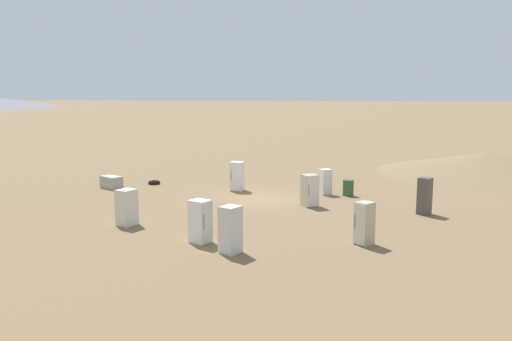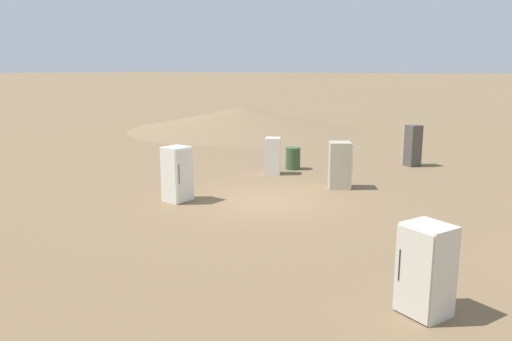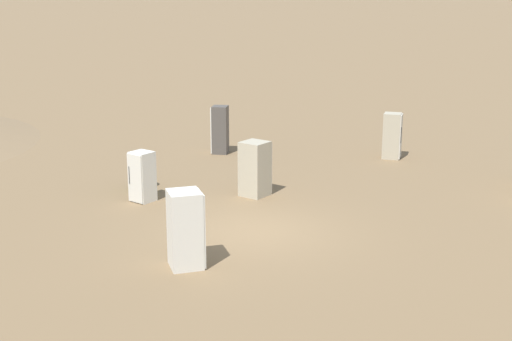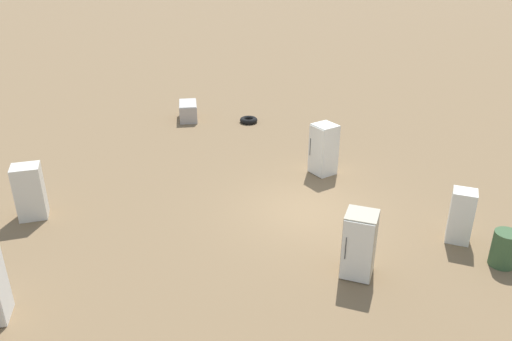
{
  "view_description": "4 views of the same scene",
  "coord_description": "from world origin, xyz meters",
  "px_view_note": "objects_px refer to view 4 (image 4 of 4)",
  "views": [
    {
      "loc": [
        27.56,
        3.5,
        5.86
      ],
      "look_at": [
        1.31,
        0.11,
        1.85
      ],
      "focal_mm": 35.0,
      "sensor_mm": 36.0,
      "label": 1
    },
    {
      "loc": [
        8.25,
        -13.68,
        4.28
      ],
      "look_at": [
        -0.59,
        0.42,
        0.88
      ],
      "focal_mm": 35.0,
      "sensor_mm": 36.0,
      "label": 2
    },
    {
      "loc": [
        -7.26,
        -16.2,
        6.33
      ],
      "look_at": [
        -0.25,
        -0.7,
        1.85
      ],
      "focal_mm": 50.0,
      "sensor_mm": 36.0,
      "label": 3
    },
    {
      "loc": [
        9.96,
        9.03,
        7.52
      ],
      "look_at": [
        1.04,
        -1.2,
        1.25
      ],
      "focal_mm": 35.0,
      "sensor_mm": 36.0,
      "label": 4
    }
  ],
  "objects_px": {
    "discarded_fridge_0": "(188,111)",
    "rusty_barrel": "(504,249)",
    "discarded_fridge_5": "(461,216)",
    "discarded_fridge_7": "(324,149)",
    "scrap_tire": "(249,120)",
    "discarded_fridge_3": "(359,245)",
    "discarded_fridge_6": "(30,192)"
  },
  "relations": [
    {
      "from": "discarded_fridge_0",
      "to": "discarded_fridge_3",
      "type": "xyz_separation_m",
      "value": [
        3.52,
        12.59,
        0.46
      ]
    },
    {
      "from": "discarded_fridge_5",
      "to": "discarded_fridge_3",
      "type": "bearing_deg",
      "value": -132.13
    },
    {
      "from": "discarded_fridge_0",
      "to": "rusty_barrel",
      "type": "height_order",
      "value": "rusty_barrel"
    },
    {
      "from": "discarded_fridge_0",
      "to": "scrap_tire",
      "type": "relative_size",
      "value": 2.08
    },
    {
      "from": "discarded_fridge_5",
      "to": "scrap_tire",
      "type": "relative_size",
      "value": 1.9
    },
    {
      "from": "discarded_fridge_5",
      "to": "discarded_fridge_7",
      "type": "bearing_deg",
      "value": 147.16
    },
    {
      "from": "scrap_tire",
      "to": "rusty_barrel",
      "type": "distance_m",
      "value": 12.79
    },
    {
      "from": "discarded_fridge_6",
      "to": "discarded_fridge_7",
      "type": "xyz_separation_m",
      "value": [
        -8.81,
        3.6,
        0.08
      ]
    },
    {
      "from": "discarded_fridge_0",
      "to": "discarded_fridge_7",
      "type": "bearing_deg",
      "value": 125.31
    },
    {
      "from": "rusty_barrel",
      "to": "discarded_fridge_6",
      "type": "bearing_deg",
      "value": -51.92
    },
    {
      "from": "discarded_fridge_0",
      "to": "scrap_tire",
      "type": "distance_m",
      "value": 2.84
    },
    {
      "from": "discarded_fridge_0",
      "to": "discarded_fridge_7",
      "type": "xyz_separation_m",
      "value": [
        -0.27,
        8.04,
        0.51
      ]
    },
    {
      "from": "scrap_tire",
      "to": "rusty_barrel",
      "type": "bearing_deg",
      "value": 79.93
    },
    {
      "from": "discarded_fridge_6",
      "to": "discarded_fridge_7",
      "type": "height_order",
      "value": "discarded_fridge_7"
    },
    {
      "from": "discarded_fridge_6",
      "to": "scrap_tire",
      "type": "distance_m",
      "value": 10.6
    },
    {
      "from": "discarded_fridge_0",
      "to": "discarded_fridge_6",
      "type": "distance_m",
      "value": 9.64
    },
    {
      "from": "rusty_barrel",
      "to": "discarded_fridge_5",
      "type": "bearing_deg",
      "value": -99.95
    },
    {
      "from": "discarded_fridge_3",
      "to": "rusty_barrel",
      "type": "xyz_separation_m",
      "value": [
        -3.08,
        2.19,
        -0.37
      ]
    },
    {
      "from": "discarded_fridge_5",
      "to": "discarded_fridge_7",
      "type": "xyz_separation_m",
      "value": [
        -0.47,
        -5.4,
        0.15
      ]
    },
    {
      "from": "rusty_barrel",
      "to": "scrap_tire",
      "type": "bearing_deg",
      "value": -100.07
    },
    {
      "from": "discarded_fridge_5",
      "to": "discarded_fridge_6",
      "type": "distance_m",
      "value": 12.26
    },
    {
      "from": "discarded_fridge_3",
      "to": "scrap_tire",
      "type": "xyz_separation_m",
      "value": [
        -5.32,
        -10.4,
        -0.73
      ]
    },
    {
      "from": "scrap_tire",
      "to": "discarded_fridge_5",
      "type": "bearing_deg",
      "value": 79.91
    },
    {
      "from": "discarded_fridge_0",
      "to": "rusty_barrel",
      "type": "relative_size",
      "value": 1.76
    },
    {
      "from": "discarded_fridge_5",
      "to": "scrap_tire",
      "type": "xyz_separation_m",
      "value": [
        -2.0,
        -11.25,
        -0.65
      ]
    },
    {
      "from": "discarded_fridge_7",
      "to": "rusty_barrel",
      "type": "relative_size",
      "value": 1.91
    },
    {
      "from": "discarded_fridge_3",
      "to": "scrap_tire",
      "type": "distance_m",
      "value": 11.71
    },
    {
      "from": "discarded_fridge_5",
      "to": "scrap_tire",
      "type": "distance_m",
      "value": 11.44
    },
    {
      "from": "discarded_fridge_7",
      "to": "scrap_tire",
      "type": "bearing_deg",
      "value": -7.45
    },
    {
      "from": "discarded_fridge_5",
      "to": "rusty_barrel",
      "type": "xyz_separation_m",
      "value": [
        0.24,
        1.34,
        -0.28
      ]
    },
    {
      "from": "discarded_fridge_0",
      "to": "discarded_fridge_5",
      "type": "relative_size",
      "value": 1.1
    },
    {
      "from": "discarded_fridge_5",
      "to": "discarded_fridge_6",
      "type": "relative_size",
      "value": 0.92
    }
  ]
}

